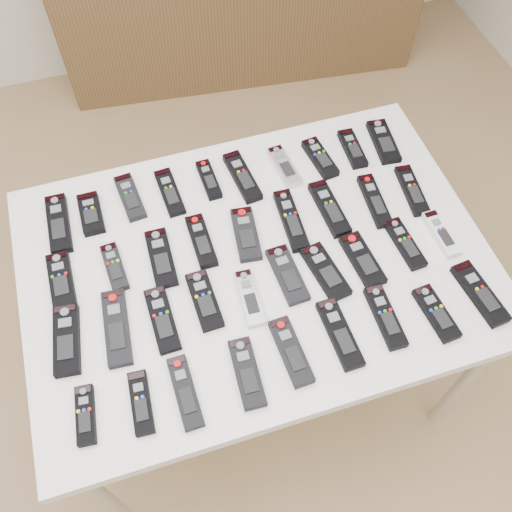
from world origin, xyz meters
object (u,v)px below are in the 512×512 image
object	(u,v)px
remote_16	(329,208)
remote_26	(362,260)
remote_20	(117,328)
remote_33	(291,351)
remote_15	(291,220)
table	(256,271)
remote_13	(201,241)
remote_23	(250,298)
remote_28	(441,234)
remote_36	(436,313)
remote_9	(383,142)
remote_37	(480,293)
remote_21	(162,319)
remote_34	(340,334)
remote_14	(246,234)
remote_10	(61,281)
remote_32	(247,373)
remote_11	(115,267)
remote_0	(59,224)
remote_7	(320,158)
remote_3	(170,192)
remote_30	(141,403)
remote_12	(161,258)
remote_5	(242,177)
remote_17	(374,201)
remote_24	(287,275)
remote_4	(209,180)
remote_35	(385,317)
remote_29	(86,415)
remote_6	(284,167)
remote_22	(204,300)
remote_25	(326,272)
remote_27	(405,244)
remote_1	(91,214)
remote_2	(130,197)
remote_19	(67,340)
remote_18	(412,190)
remote_8	(352,149)

from	to	relation	value
remote_16	remote_26	world-z (taller)	remote_16
remote_20	remote_33	distance (m)	0.44
remote_15	remote_20	distance (m)	0.55
table	remote_13	xyz separation A→B (m)	(-0.13, 0.10, 0.07)
remote_23	remote_28	bearing A→B (deg)	6.33
remote_36	remote_9	bearing A→B (deg)	73.74
remote_37	remote_15	bearing A→B (deg)	130.61
remote_9	remote_20	distance (m)	0.97
remote_21	remote_34	world-z (taller)	same
remote_20	remote_33	size ratio (longest dim) A/B	1.16
remote_26	remote_14	bearing A→B (deg)	143.07
remote_10	remote_32	world-z (taller)	same
remote_10	remote_11	size ratio (longest dim) A/B	1.15
remote_0	remote_21	distance (m)	0.43
remote_7	remote_3	bearing A→B (deg)	172.10
remote_3	remote_30	distance (m)	0.62
remote_7	remote_14	xyz separation A→B (m)	(-0.30, -0.20, -0.00)
remote_12	remote_32	world-z (taller)	remote_32
remote_33	remote_5	bearing A→B (deg)	82.56
remote_21	remote_17	bearing A→B (deg)	14.52
remote_7	remote_24	xyz separation A→B (m)	(-0.23, -0.36, -0.00)
remote_4	remote_21	distance (m)	0.47
remote_35	remote_29	bearing A→B (deg)	-177.00
remote_6	remote_14	bearing A→B (deg)	-137.22
remote_13	remote_23	size ratio (longest dim) A/B	1.04
remote_11	remote_6	bearing A→B (deg)	15.81
remote_22	remote_14	bearing A→B (deg)	43.90
remote_37	remote_3	bearing A→B (deg)	134.47
remote_6	remote_37	world-z (taller)	same
remote_5	remote_12	world-z (taller)	remote_5
remote_23	remote_25	distance (m)	0.22
remote_36	remote_13	bearing A→B (deg)	137.84
remote_20	remote_27	size ratio (longest dim) A/B	1.26
remote_12	remote_23	bearing A→B (deg)	-43.04
remote_16	remote_22	size ratio (longest dim) A/B	1.15
remote_0	remote_25	bearing A→B (deg)	-28.12
remote_1	remote_2	bearing A→B (deg)	12.78
table	remote_22	xyz separation A→B (m)	(-0.17, -0.08, 0.07)
remote_6	remote_19	bearing A→B (deg)	-157.09
remote_17	remote_3	bearing A→B (deg)	163.82
remote_9	remote_26	distance (m)	0.45
remote_30	remote_33	distance (m)	0.37
remote_3	remote_18	xyz separation A→B (m)	(0.67, -0.21, 0.00)
remote_23	remote_25	world-z (taller)	remote_25
remote_1	remote_27	distance (m)	0.88
remote_8	remote_28	xyz separation A→B (m)	(0.11, -0.37, 0.00)
remote_10	remote_34	size ratio (longest dim) A/B	0.88
remote_10	remote_22	size ratio (longest dim) A/B	1.00
remote_15	remote_30	world-z (taller)	remote_15
remote_4	remote_8	xyz separation A→B (m)	(0.45, -0.01, -0.00)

